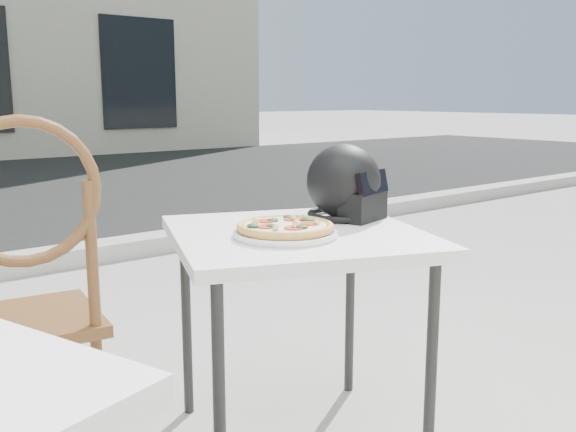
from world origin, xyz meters
TOP-DOWN VIEW (x-y plane):
  - cafe_table_main at (0.34, 0.25)m, footprint 0.98×0.98m
  - plate at (0.26, 0.20)m, footprint 0.36×0.36m
  - pizza at (0.26, 0.20)m, footprint 0.38×0.38m
  - helmet at (0.60, 0.31)m, footprint 0.31×0.31m
  - cafe_chair_main at (-0.39, 0.57)m, footprint 0.47×0.47m

SIDE VIEW (x-z plane):
  - cafe_chair_main at x=-0.39m, z-range 0.06..1.14m
  - cafe_table_main at x=0.34m, z-range 0.29..1.01m
  - plate at x=0.26m, z-range 0.72..0.74m
  - pizza at x=0.26m, z-range 0.73..0.77m
  - helmet at x=0.60m, z-range 0.70..0.96m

